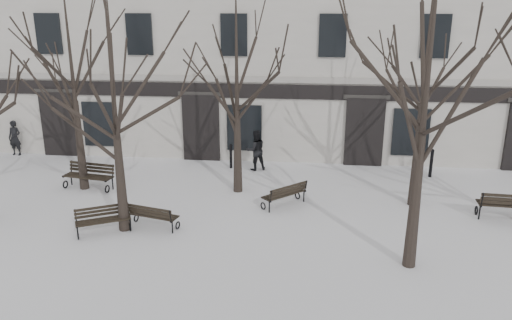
# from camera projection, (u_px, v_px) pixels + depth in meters

# --- Properties ---
(ground) EXTENTS (100.00, 100.00, 0.00)m
(ground) POSITION_uv_depth(u_px,v_px,m) (263.00, 246.00, 14.26)
(ground) COLOR white
(ground) RESTS_ON ground
(building) EXTENTS (40.40, 10.20, 11.40)m
(building) POSITION_uv_depth(u_px,v_px,m) (289.00, 27.00, 24.91)
(building) COLOR beige
(building) RESTS_ON ground
(tree_1) EXTENTS (5.35, 5.35, 7.65)m
(tree_1) POSITION_uv_depth(u_px,v_px,m) (111.00, 73.00, 13.85)
(tree_1) COLOR black
(tree_1) RESTS_ON ground
(tree_2) EXTENTS (6.02, 6.02, 8.60)m
(tree_2) POSITION_uv_depth(u_px,v_px,m) (430.00, 59.00, 11.58)
(tree_2) COLOR black
(tree_2) RESTS_ON ground
(tree_4) EXTENTS (5.53, 5.53, 7.90)m
(tree_4) POSITION_uv_depth(u_px,v_px,m) (70.00, 55.00, 17.23)
(tree_4) COLOR black
(tree_4) RESTS_ON ground
(tree_5) EXTENTS (5.30, 5.30, 7.58)m
(tree_5) POSITION_uv_depth(u_px,v_px,m) (237.00, 61.00, 17.01)
(tree_5) COLOR black
(tree_5) RESTS_ON ground
(tree_6) EXTENTS (5.77, 5.77, 8.24)m
(tree_6) POSITION_uv_depth(u_px,v_px,m) (427.00, 53.00, 15.66)
(tree_6) COLOR black
(tree_6) RESTS_ON ground
(bench_0) EXTENTS (1.64, 1.24, 0.80)m
(bench_0) POSITION_uv_depth(u_px,v_px,m) (103.00, 219.00, 14.97)
(bench_0) COLOR black
(bench_0) RESTS_ON ground
(bench_1) EXTENTS (1.67, 0.96, 0.80)m
(bench_1) POSITION_uv_depth(u_px,v_px,m) (152.00, 215.00, 15.25)
(bench_1) COLOR black
(bench_1) RESTS_ON ground
(bench_2) EXTENTS (1.97, 0.83, 0.97)m
(bench_2) POSITION_uv_depth(u_px,v_px,m) (510.00, 205.00, 15.81)
(bench_2) COLOR black
(bench_2) RESTS_ON ground
(bench_3) EXTENTS (1.96, 0.98, 0.95)m
(bench_3) POSITION_uv_depth(u_px,v_px,m) (89.00, 175.00, 18.57)
(bench_3) COLOR black
(bench_3) RESTS_ON ground
(bench_4) EXTENTS (1.56, 1.54, 0.83)m
(bench_4) POSITION_uv_depth(u_px,v_px,m) (285.00, 194.00, 16.92)
(bench_4) COLOR black
(bench_4) RESTS_ON ground
(bollard_a) EXTENTS (0.13, 0.13, 1.05)m
(bollard_a) POSITION_uv_depth(u_px,v_px,m) (231.00, 155.00, 20.86)
(bollard_a) COLOR black
(bollard_a) RESTS_ON ground
(bollard_b) EXTENTS (0.15, 0.15, 1.16)m
(bollard_b) POSITION_uv_depth(u_px,v_px,m) (431.00, 162.00, 19.75)
(bollard_b) COLOR black
(bollard_b) RESTS_ON ground
(pedestrian_a) EXTENTS (0.60, 0.40, 1.60)m
(pedestrian_a) POSITION_uv_depth(u_px,v_px,m) (17.00, 155.00, 22.86)
(pedestrian_a) COLOR black
(pedestrian_a) RESTS_ON ground
(pedestrian_b) EXTENTS (1.00, 0.90, 1.69)m
(pedestrian_b) POSITION_uv_depth(u_px,v_px,m) (256.00, 170.00, 20.83)
(pedestrian_b) COLOR black
(pedestrian_b) RESTS_ON ground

